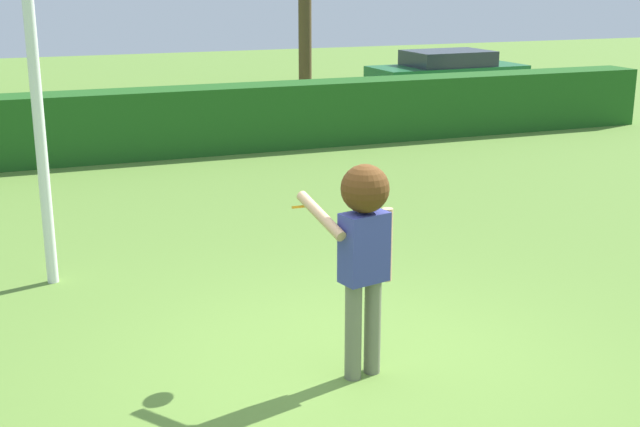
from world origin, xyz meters
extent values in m
plane|color=olive|center=(0.00, 0.00, 0.00)|extent=(60.00, 60.00, 0.00)
cylinder|color=#6C6F59|center=(-0.06, -0.26, 0.42)|extent=(0.14, 0.14, 0.84)
cylinder|color=#6C6F59|center=(0.13, -0.21, 0.42)|extent=(0.14, 0.14, 0.84)
cube|color=#333B8C|center=(0.04, -0.23, 1.13)|extent=(0.42, 0.30, 0.58)
cylinder|color=tan|center=(-0.26, -0.02, 1.37)|extent=(0.23, 0.62, 0.30)
cylinder|color=tan|center=(0.27, -0.18, 1.11)|extent=(0.09, 0.09, 0.62)
sphere|color=tan|center=(0.04, -0.23, 1.59)|extent=(0.22, 0.22, 0.22)
sphere|color=#4B2C11|center=(0.04, -0.23, 1.62)|extent=(0.39, 0.39, 0.39)
cylinder|color=orange|center=(-0.26, 0.36, 1.35)|extent=(0.23, 0.22, 0.09)
cylinder|color=silver|center=(-2.23, 3.03, 2.99)|extent=(0.12, 0.12, 5.98)
cube|color=#1F561B|center=(0.00, 9.31, 0.61)|extent=(21.17, 0.90, 1.22)
cube|color=#1E6633|center=(8.83, 14.15, 0.57)|extent=(4.27, 1.87, 0.55)
cube|color=#2D333D|center=(8.83, 14.15, 1.05)|extent=(2.26, 1.65, 0.40)
cylinder|color=black|center=(10.27, 15.06, 0.30)|extent=(0.60, 0.12, 0.60)
cylinder|color=black|center=(10.34, 13.36, 0.30)|extent=(0.60, 0.12, 0.60)
cylinder|color=black|center=(7.33, 14.94, 0.30)|extent=(0.60, 0.12, 0.60)
cylinder|color=black|center=(7.40, 13.24, 0.30)|extent=(0.60, 0.12, 0.60)
cylinder|color=brown|center=(5.47, 16.15, 2.53)|extent=(0.36, 0.36, 5.07)
camera|label=1|loc=(-2.63, -6.21, 3.27)|focal=47.81mm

